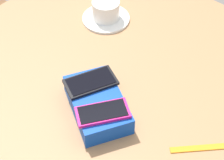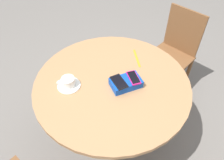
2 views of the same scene
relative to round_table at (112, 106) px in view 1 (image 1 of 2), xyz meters
name	(u,v)px [view 1 (image 1 of 2)]	position (x,y,z in m)	size (l,w,h in m)	color
round_table	(112,106)	(0.00, 0.00, 0.00)	(1.11, 1.11, 0.72)	#2D2D2D
phone_box	(97,104)	(-0.07, 0.07, 0.12)	(0.21, 0.13, 0.05)	#0F42AD
phone_magenta	(103,112)	(-0.13, 0.07, 0.15)	(0.08, 0.14, 0.01)	#D11975
phone_black	(91,82)	(-0.02, 0.07, 0.15)	(0.08, 0.14, 0.01)	black
saucer	(106,18)	(0.29, -0.09, 0.10)	(0.16, 0.16, 0.01)	white
coffee_cup	(106,9)	(0.29, -0.09, 0.14)	(0.12, 0.09, 0.06)	white
lanyard_strap	(212,147)	(-0.28, -0.16, 0.10)	(0.21, 0.02, 0.00)	orange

